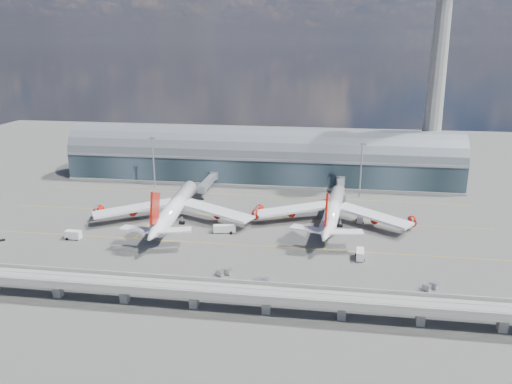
# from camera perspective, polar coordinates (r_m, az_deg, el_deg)

# --- Properties ---
(ground) EXTENTS (500.00, 500.00, 0.00)m
(ground) POSITION_cam_1_polar(r_m,az_deg,el_deg) (190.12, -2.71, -4.81)
(ground) COLOR #474744
(ground) RESTS_ON ground
(taxi_lines) EXTENTS (200.00, 80.12, 0.01)m
(taxi_lines) POSITION_cam_1_polar(r_m,az_deg,el_deg) (210.45, -1.55, -2.61)
(taxi_lines) COLOR gold
(taxi_lines) RESTS_ON ground
(terminal) EXTENTS (200.00, 30.00, 28.00)m
(terminal) POSITION_cam_1_polar(r_m,az_deg,el_deg) (260.34, 0.56, 3.81)
(terminal) COLOR #1D2A31
(terminal) RESTS_ON ground
(control_tower) EXTENTS (19.00, 19.00, 103.00)m
(control_tower) POSITION_cam_1_polar(r_m,az_deg,el_deg) (261.74, 19.93, 11.84)
(control_tower) COLOR gray
(control_tower) RESTS_ON ground
(guideway) EXTENTS (220.00, 8.50, 7.20)m
(guideway) POSITION_cam_1_polar(r_m,az_deg,el_deg) (139.29, -7.16, -11.05)
(guideway) COLOR gray
(guideway) RESTS_ON ground
(floodlight_mast_left) EXTENTS (3.00, 0.70, 25.70)m
(floodlight_mast_left) POSITION_cam_1_polar(r_m,az_deg,el_deg) (249.95, -11.63, 3.45)
(floodlight_mast_left) COLOR gray
(floodlight_mast_left) RESTS_ON ground
(floodlight_mast_right) EXTENTS (3.00, 0.70, 25.70)m
(floodlight_mast_right) POSITION_cam_1_polar(r_m,az_deg,el_deg) (235.61, 11.92, 2.62)
(floodlight_mast_right) COLOR gray
(floodlight_mast_right) RESTS_ON ground
(airliner_left) EXTENTS (68.03, 71.48, 21.78)m
(airliner_left) POSITION_cam_1_polar(r_m,az_deg,el_deg) (202.24, -9.30, -1.79)
(airliner_left) COLOR white
(airliner_left) RESTS_ON ground
(airliner_right) EXTENTS (64.34, 67.27, 21.33)m
(airliner_right) POSITION_cam_1_polar(r_m,az_deg,el_deg) (200.02, 8.76, -2.19)
(airliner_right) COLOR white
(airliner_right) RESTS_ON ground
(jet_bridge_left) EXTENTS (4.40, 28.00, 7.25)m
(jet_bridge_left) POSITION_cam_1_polar(r_m,az_deg,el_deg) (242.24, -5.42, 1.23)
(jet_bridge_left) COLOR gray
(jet_bridge_left) RESTS_ON ground
(jet_bridge_right) EXTENTS (4.40, 32.00, 7.25)m
(jet_bridge_right) POSITION_cam_1_polar(r_m,az_deg,el_deg) (233.71, 9.66, 0.48)
(jet_bridge_right) COLOR gray
(jet_bridge_right) RESTS_ON ground
(service_truck_1) EXTENTS (5.86, 3.10, 3.33)m
(service_truck_1) POSITION_cam_1_polar(r_m,az_deg,el_deg) (196.43, -20.16, -4.63)
(service_truck_1) COLOR silver
(service_truck_1) RESTS_ON ground
(service_truck_2) EXTENTS (8.75, 4.15, 3.05)m
(service_truck_2) POSITION_cam_1_polar(r_m,az_deg,el_deg) (191.09, -3.62, -4.20)
(service_truck_2) COLOR silver
(service_truck_2) RESTS_ON ground
(service_truck_3) EXTENTS (2.86, 6.50, 3.10)m
(service_truck_3) POSITION_cam_1_polar(r_m,az_deg,el_deg) (172.13, 11.81, -7.00)
(service_truck_3) COLOR silver
(service_truck_3) RESTS_ON ground
(service_truck_4) EXTENTS (2.99, 5.50, 3.09)m
(service_truck_4) POSITION_cam_1_polar(r_m,az_deg,el_deg) (205.48, 11.79, -3.01)
(service_truck_4) COLOR silver
(service_truck_4) RESTS_ON ground
(service_truck_5) EXTENTS (4.07, 5.53, 2.51)m
(service_truck_5) POSITION_cam_1_polar(r_m,az_deg,el_deg) (235.15, -8.20, -0.34)
(service_truck_5) COLOR silver
(service_truck_5) RESTS_ON ground
(cargo_train_0) EXTENTS (5.29, 3.55, 1.72)m
(cargo_train_0) POSITION_cam_1_polar(r_m,az_deg,el_deg) (158.15, -3.68, -9.15)
(cargo_train_0) COLOR gray
(cargo_train_0) RESTS_ON ground
(cargo_train_1) EXTENTS (10.80, 5.66, 1.82)m
(cargo_train_1) POSITION_cam_1_polar(r_m,az_deg,el_deg) (151.54, -0.45, -10.32)
(cargo_train_1) COLOR gray
(cargo_train_1) RESTS_ON ground
(cargo_train_2) EXTENTS (5.38, 4.48, 1.82)m
(cargo_train_2) POSITION_cam_1_polar(r_m,az_deg,el_deg) (157.88, 19.28, -10.17)
(cargo_train_2) COLOR gray
(cargo_train_2) RESTS_ON ground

